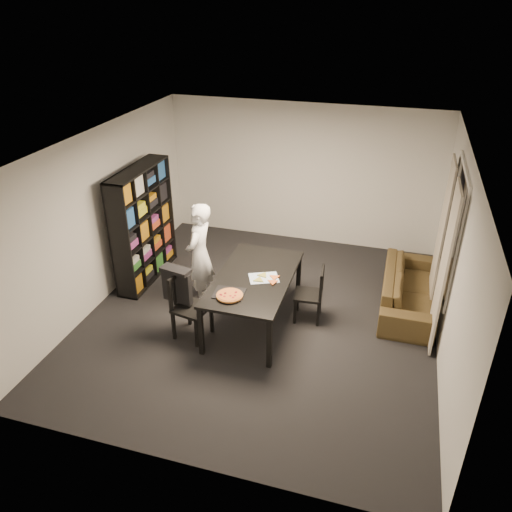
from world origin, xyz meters
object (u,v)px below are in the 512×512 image
(chair_right, at_px, (314,291))
(pepperoni_pizza, at_px, (230,295))
(baking_tray, at_px, (229,293))
(bookshelf, at_px, (143,225))
(sofa, at_px, (409,289))
(dining_table, at_px, (254,281))
(chair_left, at_px, (186,301))
(person, at_px, (200,255))

(chair_right, relative_size, pepperoni_pizza, 2.42)
(baking_tray, bearing_deg, bookshelf, 146.11)
(bookshelf, distance_m, sofa, 4.29)
(bookshelf, xyz_separation_m, dining_table, (2.10, -0.77, -0.25))
(dining_table, height_order, chair_left, chair_left)
(bookshelf, xyz_separation_m, sofa, (4.23, 0.32, -0.66))
(dining_table, height_order, person, person)
(pepperoni_pizza, distance_m, sofa, 2.88)
(bookshelf, height_order, chair_left, bookshelf)
(bookshelf, relative_size, chair_left, 2.00)
(chair_left, relative_size, sofa, 0.48)
(person, height_order, baking_tray, person)
(chair_left, distance_m, chair_right, 1.84)
(baking_tray, height_order, sofa, baking_tray)
(chair_left, bearing_deg, dining_table, -46.49)
(bookshelf, height_order, sofa, bookshelf)
(chair_left, relative_size, baking_tray, 2.38)
(chair_left, xyz_separation_m, chair_right, (1.63, 0.85, -0.06))
(chair_left, distance_m, pepperoni_pizza, 0.72)
(chair_right, distance_m, pepperoni_pizza, 1.37)
(dining_table, bearing_deg, bookshelf, 159.76)
(bookshelf, distance_m, pepperoni_pizza, 2.38)
(baking_tray, xyz_separation_m, sofa, (2.32, 1.60, -0.49))
(chair_left, xyz_separation_m, pepperoni_pizza, (0.67, -0.07, 0.26))
(bookshelf, height_order, chair_right, bookshelf)
(person, relative_size, baking_tray, 4.06)
(baking_tray, bearing_deg, pepperoni_pizza, -66.45)
(dining_table, bearing_deg, person, 160.95)
(dining_table, bearing_deg, chair_right, 22.51)
(chair_right, height_order, sofa, chair_right)
(bookshelf, relative_size, chair_right, 2.25)
(dining_table, bearing_deg, sofa, 27.16)
(bookshelf, bearing_deg, chair_left, -45.31)
(chair_right, bearing_deg, baking_tray, -55.12)
(baking_tray, distance_m, pepperoni_pizza, 0.09)
(chair_left, relative_size, pepperoni_pizza, 2.72)
(dining_table, distance_m, pepperoni_pizza, 0.61)
(dining_table, distance_m, person, 1.01)
(person, xyz_separation_m, pepperoni_pizza, (0.79, -0.91, -0.01))
(chair_left, bearing_deg, chair_right, -51.07)
(person, xyz_separation_m, sofa, (3.08, 0.77, -0.52))
(dining_table, xyz_separation_m, pepperoni_pizza, (-0.16, -0.59, 0.10))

